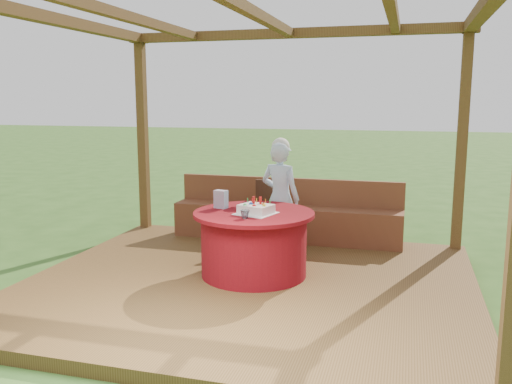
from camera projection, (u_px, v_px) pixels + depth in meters
ground at (249, 292)px, 5.57m from camera, size 60.00×60.00×0.00m
deck at (249, 286)px, 5.56m from camera, size 4.50×4.00×0.12m
pergola at (249, 51)px, 5.16m from camera, size 4.50×4.00×2.72m
bench at (286, 220)px, 7.13m from camera, size 3.00×0.42×0.80m
table at (254, 243)px, 5.67m from camera, size 1.26×1.26×0.68m
chair at (271, 211)px, 6.80m from camera, size 0.49×0.49×0.83m
elderly_woman at (280, 196)px, 6.42m from camera, size 0.56×0.44×1.39m
birthday_cake at (256, 209)px, 5.51m from camera, size 0.45×0.45×0.17m
gift_bag at (221, 199)px, 5.79m from camera, size 0.15×0.12×0.19m
drinking_glass at (245, 214)px, 5.30m from camera, size 0.11×0.11×0.08m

